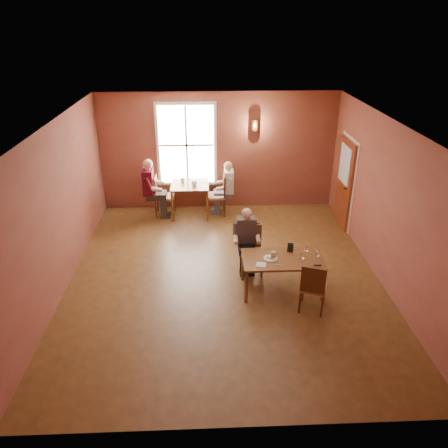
{
  "coord_description": "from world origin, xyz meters",
  "views": [
    {
      "loc": [
        -0.33,
        -7.3,
        4.68
      ],
      "look_at": [
        0.0,
        0.2,
        1.05
      ],
      "focal_mm": 35.0,
      "sensor_mm": 36.0,
      "label": 1
    }
  ],
  "objects_px": {
    "chair_diner_main": "(251,251)",
    "chair_empty": "(314,286)",
    "diner_main": "(252,245)",
    "diner_maroon": "(163,188)",
    "diner_white": "(217,190)",
    "second_table": "(190,199)",
    "chair_diner_maroon": "(165,196)",
    "main_table": "(282,274)",
    "chair_diner_white": "(216,195)"
  },
  "relations": [
    {
      "from": "diner_maroon",
      "to": "chair_diner_main",
      "type": "bearing_deg",
      "value": 34.27
    },
    {
      "from": "chair_empty",
      "to": "chair_diner_maroon",
      "type": "relative_size",
      "value": 0.9
    },
    {
      "from": "second_table",
      "to": "chair_diner_white",
      "type": "distance_m",
      "value": 0.66
    },
    {
      "from": "chair_empty",
      "to": "chair_diner_maroon",
      "type": "bearing_deg",
      "value": 145.19
    },
    {
      "from": "chair_diner_white",
      "to": "diner_white",
      "type": "distance_m",
      "value": 0.13
    },
    {
      "from": "main_table",
      "to": "chair_empty",
      "type": "height_order",
      "value": "chair_empty"
    },
    {
      "from": "main_table",
      "to": "chair_diner_main",
      "type": "relative_size",
      "value": 1.53
    },
    {
      "from": "main_table",
      "to": "chair_diner_maroon",
      "type": "bearing_deg",
      "value": 124.57
    },
    {
      "from": "diner_maroon",
      "to": "diner_main",
      "type": "bearing_deg",
      "value": 33.99
    },
    {
      "from": "chair_empty",
      "to": "diner_white",
      "type": "height_order",
      "value": "diner_white"
    },
    {
      "from": "diner_white",
      "to": "diner_maroon",
      "type": "xyz_separation_m",
      "value": [
        -1.36,
        0.0,
        0.07
      ]
    },
    {
      "from": "main_table",
      "to": "second_table",
      "type": "relative_size",
      "value": 1.56
    },
    {
      "from": "chair_diner_main",
      "to": "diner_maroon",
      "type": "bearing_deg",
      "value": -55.73
    },
    {
      "from": "chair_empty",
      "to": "second_table",
      "type": "bearing_deg",
      "value": 138.64
    },
    {
      "from": "second_table",
      "to": "diner_white",
      "type": "relative_size",
      "value": 0.71
    },
    {
      "from": "chair_diner_main",
      "to": "chair_empty",
      "type": "height_order",
      "value": "chair_diner_main"
    },
    {
      "from": "chair_diner_main",
      "to": "diner_white",
      "type": "height_order",
      "value": "diner_white"
    },
    {
      "from": "second_table",
      "to": "chair_diner_maroon",
      "type": "distance_m",
      "value": 0.66
    },
    {
      "from": "main_table",
      "to": "second_table",
      "type": "height_order",
      "value": "second_table"
    },
    {
      "from": "main_table",
      "to": "chair_diner_maroon",
      "type": "height_order",
      "value": "chair_diner_maroon"
    },
    {
      "from": "chair_diner_main",
      "to": "diner_white",
      "type": "bearing_deg",
      "value": -78.33
    },
    {
      "from": "main_table",
      "to": "chair_empty",
      "type": "relative_size",
      "value": 1.55
    },
    {
      "from": "diner_maroon",
      "to": "diner_white",
      "type": "bearing_deg",
      "value": 90.0
    },
    {
      "from": "chair_diner_white",
      "to": "chair_diner_maroon",
      "type": "bearing_deg",
      "value": 90.0
    },
    {
      "from": "chair_empty",
      "to": "diner_white",
      "type": "xyz_separation_m",
      "value": [
        -1.54,
        4.11,
        0.19
      ]
    },
    {
      "from": "chair_diner_white",
      "to": "diner_main",
      "type": "bearing_deg",
      "value": -167.88
    },
    {
      "from": "main_table",
      "to": "chair_diner_main",
      "type": "bearing_deg",
      "value": 127.57
    },
    {
      "from": "chair_diner_white",
      "to": "diner_white",
      "type": "bearing_deg",
      "value": -90.0
    },
    {
      "from": "chair_diner_main",
      "to": "chair_empty",
      "type": "xyz_separation_m",
      "value": [
        0.94,
        -1.25,
        -0.01
      ]
    },
    {
      "from": "main_table",
      "to": "chair_empty",
      "type": "bearing_deg",
      "value": -53.45
    },
    {
      "from": "diner_main",
      "to": "diner_maroon",
      "type": "relative_size",
      "value": 0.85
    },
    {
      "from": "chair_empty",
      "to": "second_table",
      "type": "xyz_separation_m",
      "value": [
        -2.22,
        4.11,
        -0.06
      ]
    },
    {
      "from": "chair_diner_maroon",
      "to": "diner_maroon",
      "type": "relative_size",
      "value": 0.72
    },
    {
      "from": "second_table",
      "to": "chair_diner_maroon",
      "type": "xyz_separation_m",
      "value": [
        -0.65,
        0.0,
        0.11
      ]
    },
    {
      "from": "chair_diner_white",
      "to": "chair_diner_maroon",
      "type": "xyz_separation_m",
      "value": [
        -1.3,
        0.0,
        -0.0
      ]
    },
    {
      "from": "diner_maroon",
      "to": "second_table",
      "type": "bearing_deg",
      "value": 90.0
    },
    {
      "from": "chair_diner_main",
      "to": "diner_maroon",
      "type": "xyz_separation_m",
      "value": [
        -1.95,
        2.86,
        0.25
      ]
    },
    {
      "from": "main_table",
      "to": "chair_diner_white",
      "type": "distance_m",
      "value": 3.69
    },
    {
      "from": "chair_empty",
      "to": "diner_white",
      "type": "relative_size",
      "value": 0.71
    },
    {
      "from": "diner_main",
      "to": "second_table",
      "type": "distance_m",
      "value": 3.17
    },
    {
      "from": "chair_diner_maroon",
      "to": "chair_empty",
      "type": "bearing_deg",
      "value": 34.86
    },
    {
      "from": "second_table",
      "to": "diner_maroon",
      "type": "bearing_deg",
      "value": 180.0
    },
    {
      "from": "main_table",
      "to": "chair_diner_maroon",
      "type": "relative_size",
      "value": 1.39
    },
    {
      "from": "chair_diner_maroon",
      "to": "chair_diner_main",
      "type": "bearing_deg",
      "value": 33.86
    },
    {
      "from": "chair_diner_main",
      "to": "chair_empty",
      "type": "distance_m",
      "value": 1.57
    },
    {
      "from": "chair_diner_white",
      "to": "diner_maroon",
      "type": "height_order",
      "value": "diner_maroon"
    },
    {
      "from": "chair_diner_main",
      "to": "diner_main",
      "type": "bearing_deg",
      "value": 90.0
    },
    {
      "from": "chair_diner_white",
      "to": "diner_maroon",
      "type": "xyz_separation_m",
      "value": [
        -1.33,
        0.0,
        0.2
      ]
    },
    {
      "from": "second_table",
      "to": "diner_maroon",
      "type": "relative_size",
      "value": 0.64
    },
    {
      "from": "main_table",
      "to": "diner_white",
      "type": "relative_size",
      "value": 1.1
    }
  ]
}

